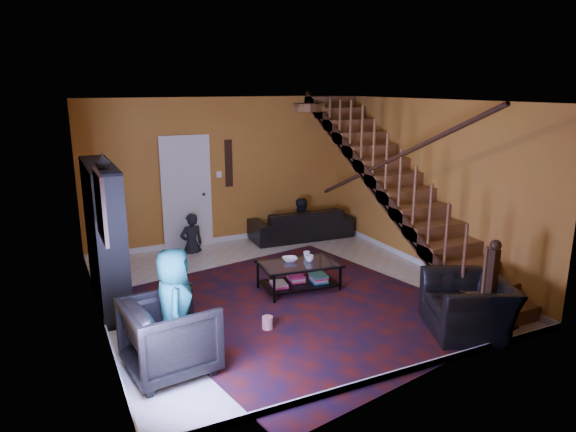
% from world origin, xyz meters
% --- Properties ---
extents(floor, '(5.50, 5.50, 0.00)m').
position_xyz_m(floor, '(0.00, 0.00, 0.00)').
color(floor, beige).
rests_on(floor, ground).
extents(room, '(5.50, 5.50, 5.50)m').
position_xyz_m(room, '(-1.33, 1.33, 0.05)').
color(room, '#AF7826').
rests_on(room, ground).
extents(staircase, '(0.95, 5.02, 3.18)m').
position_xyz_m(staircase, '(2.12, -0.00, 1.40)').
color(staircase, brown).
rests_on(staircase, floor).
extents(bookshelf, '(0.35, 1.80, 2.00)m').
position_xyz_m(bookshelf, '(-2.40, 0.60, 0.96)').
color(bookshelf, black).
rests_on(bookshelf, floor).
extents(door, '(0.82, 0.05, 2.05)m').
position_xyz_m(door, '(-0.70, 2.73, 1.02)').
color(door, silver).
rests_on(door, floor).
extents(framed_picture, '(0.04, 0.74, 0.74)m').
position_xyz_m(framed_picture, '(-2.57, -0.90, 1.75)').
color(framed_picture, maroon).
rests_on(framed_picture, room).
extents(wall_hanging, '(0.14, 0.03, 0.90)m').
position_xyz_m(wall_hanging, '(0.15, 2.73, 1.55)').
color(wall_hanging, black).
rests_on(wall_hanging, room).
extents(ceiling_fixture, '(0.40, 0.40, 0.10)m').
position_xyz_m(ceiling_fixture, '(0.00, -0.80, 2.74)').
color(ceiling_fixture, '#3F2814').
rests_on(ceiling_fixture, room).
extents(rug, '(4.45, 4.87, 0.02)m').
position_xyz_m(rug, '(-0.04, -0.74, 0.01)').
color(rug, '#420F0B').
rests_on(rug, floor).
extents(sofa, '(2.08, 0.91, 0.60)m').
position_xyz_m(sofa, '(1.50, 2.30, 0.30)').
color(sofa, black).
rests_on(sofa, floor).
extents(armchair_left, '(1.00, 0.98, 0.82)m').
position_xyz_m(armchair_left, '(-2.05, -1.55, 0.41)').
color(armchair_left, black).
rests_on(armchair_left, floor).
extents(armchair_right, '(1.28, 1.35, 0.69)m').
position_xyz_m(armchair_right, '(1.50, -2.25, 0.35)').
color(armchair_right, black).
rests_on(armchair_right, floor).
extents(person_adult_a, '(0.46, 0.32, 1.19)m').
position_xyz_m(person_adult_a, '(-0.75, 2.35, 0.14)').
color(person_adult_a, black).
rests_on(person_adult_a, sofa).
extents(person_adult_b, '(0.63, 0.51, 1.26)m').
position_xyz_m(person_adult_b, '(1.50, 2.35, 0.18)').
color(person_adult_b, black).
rests_on(person_adult_b, sofa).
extents(person_child, '(0.55, 0.72, 1.33)m').
position_xyz_m(person_child, '(-1.95, -1.41, 0.67)').
color(person_child, '#185E5A').
rests_on(person_child, armchair_left).
extents(coffee_table, '(1.21, 0.79, 0.44)m').
position_xyz_m(coffee_table, '(0.21, -0.14, 0.25)').
color(coffee_table, black).
rests_on(coffee_table, floor).
extents(cup_a, '(0.15, 0.15, 0.10)m').
position_xyz_m(cup_a, '(0.38, -0.16, 0.49)').
color(cup_a, '#999999').
rests_on(cup_a, coffee_table).
extents(cup_b, '(0.12, 0.12, 0.10)m').
position_xyz_m(cup_b, '(0.43, 0.02, 0.48)').
color(cup_b, '#999999').
rests_on(cup_b, coffee_table).
extents(bowl, '(0.27, 0.27, 0.06)m').
position_xyz_m(bowl, '(0.12, -0.01, 0.46)').
color(bowl, '#999999').
rests_on(bowl, coffee_table).
extents(vase, '(0.18, 0.18, 0.19)m').
position_xyz_m(vase, '(-2.41, 0.10, 2.10)').
color(vase, '#999999').
rests_on(vase, bookshelf).
extents(popcorn_bucket, '(0.16, 0.16, 0.16)m').
position_xyz_m(popcorn_bucket, '(-0.73, -1.13, 0.10)').
color(popcorn_bucket, red).
rests_on(popcorn_bucket, rug).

